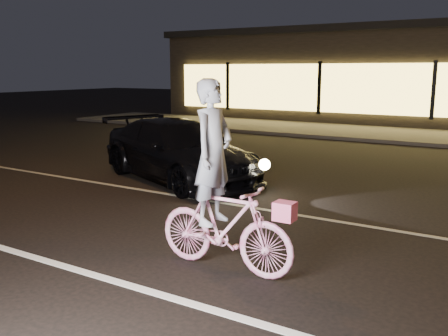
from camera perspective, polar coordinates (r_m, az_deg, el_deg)
The scene contains 6 objects.
ground at distance 6.64m, azimuth 0.64°, elevation -9.47°, with size 90.00×90.00×0.00m, color black.
lane_stripe_near at distance 5.51m, azimuth -7.67°, elevation -14.03°, with size 60.00×0.12×0.01m, color silver.
lane_stripe_far at distance 8.33m, azimuth 7.77°, elevation -5.23°, with size 60.00×0.10×0.01m, color gray.
sidewalk at distance 18.74m, azimuth 21.60°, elevation 3.37°, with size 30.00×4.00×0.12m, color #383533.
cyclist at distance 5.82m, azimuth -0.30°, elevation -4.17°, with size 1.78×0.61×2.25m.
sedan at distance 10.73m, azimuth -5.22°, elevation 2.01°, with size 4.80×3.33×1.29m.
Camera 1 is at (3.19, -5.33, 2.33)m, focal length 40.00 mm.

